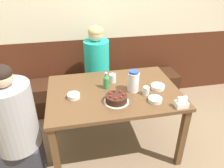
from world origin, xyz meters
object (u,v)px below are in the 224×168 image
Objects in this scene: napkin_holder at (182,103)px; glass_water_tall at (113,78)px; person_teal_shirt at (97,74)px; person_pale_blue_shirt at (16,130)px; soju_bottle at (106,81)px; birthday_cake at (116,99)px; bowl_rice_small at (155,100)px; water_pitcher at (133,81)px; bowl_side_dish at (74,96)px; bench_seat at (102,92)px; bowl_soup_white at (158,87)px; glass_tumbler_short at (146,91)px.

napkin_holder reaches higher than glass_water_tall.
person_pale_blue_shirt reaches higher than person_teal_shirt.
soju_bottle reaches higher than napkin_holder.
napkin_holder is at bearing -19.26° from birthday_cake.
soju_bottle is at bearing 140.19° from bowl_rice_small.
water_pitcher is 0.60m from bowl_side_dish.
glass_water_tall reaches higher than bowl_rice_small.
person_teal_shirt is (-0.05, 0.92, -0.20)m from birthday_cake.
napkin_holder is 0.77m from glass_water_tall.
water_pitcher is at bearing 134.29° from napkin_holder.
bench_seat is 0.38m from person_teal_shirt.
bowl_soup_white is (-0.09, 0.35, -0.02)m from napkin_holder.
person_pale_blue_shirt reaches higher than bowl_soup_white.
bowl_soup_white is 0.95m from person_teal_shirt.
napkin_holder is at bearing -32.85° from bowl_rice_small.
bowl_rice_small is at bearing 22.62° from person_teal_shirt.
water_pitcher is at bearing -23.05° from soju_bottle.
bowl_soup_white is (0.52, -0.12, -0.06)m from soju_bottle.
soju_bottle reaches higher than glass_water_tall.
glass_water_tall is 1.07m from person_pale_blue_shirt.
water_pitcher is 0.18× the size of person_teal_shirt.
bowl_soup_white reaches higher than bench_seat.
person_pale_blue_shirt is at bearing -175.49° from birthday_cake.
birthday_cake is 2.55× the size of glass_water_tall.
bowl_rice_small is 1.27m from person_pale_blue_shirt.
birthday_cake is 0.27m from water_pitcher.
water_pitcher is 0.28m from bowl_soup_white.
glass_water_tall is at bearing 83.75° from birthday_cake.
bench_seat is at bearing 102.37° from water_pitcher.
person_teal_shirt reaches higher than bowl_soup_white.
glass_water_tall reaches higher than glass_tumbler_short.
glass_tumbler_short is at bearing 23.39° from person_teal_shirt.
glass_tumbler_short is at bearing -40.71° from water_pitcher.
birthday_cake is 0.32m from glass_tumbler_short.
soju_bottle is at bearing -94.77° from bench_seat.
birthday_cake is at bearing -141.90° from water_pitcher.
person_pale_blue_shirt is at bearing -168.12° from water_pitcher.
bowl_side_dish is (-0.40, -0.89, 0.54)m from bench_seat.
glass_tumbler_short is at bearing -28.96° from soju_bottle.
water_pitcher reaches higher than birthday_cake.
bowl_rice_small is 1.09m from person_teal_shirt.
bowl_soup_white is at bearing 27.84° from glass_tumbler_short.
bench_seat is 1.45m from napkin_holder.
bowl_side_dish is at bearing -114.55° from bench_seat.
glass_water_tall is 0.08× the size of person_teal_shirt.
glass_water_tall is at bearing -87.74° from bench_seat.
bowl_soup_white is 0.12× the size of person_teal_shirt.
person_pale_blue_shirt is (-1.11, -0.23, -0.24)m from water_pitcher.
birthday_cake is (-0.02, -1.03, 0.55)m from bench_seat.
person_teal_shirt is at bearing 124.29° from bowl_soup_white.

